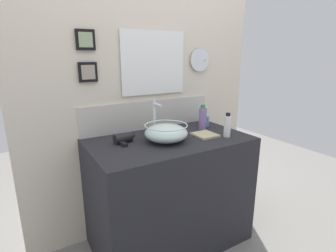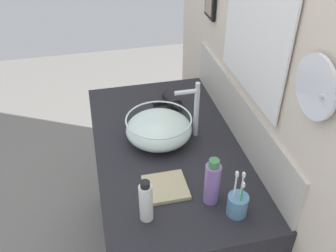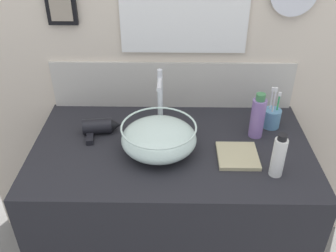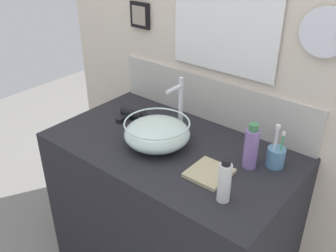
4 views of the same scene
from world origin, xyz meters
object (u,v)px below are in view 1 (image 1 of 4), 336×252
hair_drier (125,138)px  hand_towel (205,135)px  faucet (155,115)px  shampoo_bottle (227,126)px  toothbrush_cup (205,121)px  glass_bowl_sink (166,133)px  lotion_bottle (203,118)px

hair_drier → hand_towel: size_ratio=1.01×
faucet → shampoo_bottle: bearing=-34.4°
hair_drier → shampoo_bottle: shampoo_bottle is taller
toothbrush_cup → glass_bowl_sink: bearing=-158.9°
shampoo_bottle → lotion_bottle: bearing=96.8°
toothbrush_cup → lotion_bottle: same height
hand_towel → lotion_bottle: bearing=58.2°
faucet → hand_towel: faucet is taller
lotion_bottle → shampoo_bottle: size_ratio=1.13×
lotion_bottle → shampoo_bottle: 0.26m
hand_towel → toothbrush_cup: bearing=52.1°
toothbrush_cup → lotion_bottle: 0.12m
lotion_bottle → hand_towel: size_ratio=1.19×
toothbrush_cup → shampoo_bottle: toothbrush_cup is taller
lotion_bottle → shampoo_bottle: bearing=-83.2°
glass_bowl_sink → faucet: size_ratio=1.08×
glass_bowl_sink → lotion_bottle: lotion_bottle is taller
faucet → hair_drier: faucet is taller
hair_drier → toothbrush_cup: size_ratio=0.85×
hair_drier → shampoo_bottle: bearing=-20.5°
glass_bowl_sink → toothbrush_cup: size_ratio=1.50×
faucet → hand_towel: 0.41m
faucet → hand_towel: (0.32, -0.21, -0.15)m
hair_drier → hand_towel: 0.61m
toothbrush_cup → hand_towel: bearing=-127.9°
faucet → shampoo_bottle: size_ratio=1.55×
hair_drier → toothbrush_cup: 0.77m
toothbrush_cup → hand_towel: size_ratio=1.19×
hair_drier → lotion_bottle: lotion_bottle is taller
glass_bowl_sink → shampoo_bottle: shampoo_bottle is taller
hair_drier → toothbrush_cup: toothbrush_cup is taller
faucet → lotion_bottle: (0.42, -0.05, -0.07)m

